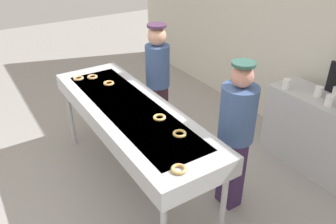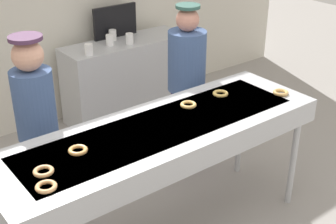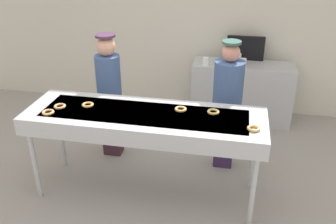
{
  "view_description": "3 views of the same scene",
  "coord_description": "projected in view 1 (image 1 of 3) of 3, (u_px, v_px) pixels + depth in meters",
  "views": [
    {
      "loc": [
        2.86,
        -1.35,
        2.76
      ],
      "look_at": [
        0.23,
        0.33,
        0.99
      ],
      "focal_mm": 35.98,
      "sensor_mm": 36.0,
      "label": 1
    },
    {
      "loc": [
        -1.83,
        -2.45,
        2.68
      ],
      "look_at": [
        0.27,
        0.27,
        0.97
      ],
      "focal_mm": 50.35,
      "sensor_mm": 36.0,
      "label": 2
    },
    {
      "loc": [
        0.93,
        -3.43,
        2.81
      ],
      "look_at": [
        0.21,
        0.23,
        0.96
      ],
      "focal_mm": 39.59,
      "sensor_mm": 36.0,
      "label": 3
    }
  ],
  "objects": [
    {
      "name": "glazed_donut_2",
      "position": [
        109.0,
        83.0,
        4.08
      ],
      "size": [
        0.13,
        0.13,
        0.03
      ],
      "primitive_type": "torus",
      "rotation": [
        0.0,
        0.0,
        1.54
      ],
      "color": "#EDAA5C",
      "rests_on": "fryer_conveyor"
    },
    {
      "name": "worker_assistant",
      "position": [
        236.0,
        129.0,
        3.34
      ],
      "size": [
        0.36,
        0.36,
        1.67
      ],
      "rotation": [
        0.0,
        0.0,
        3.42
      ],
      "color": "#38224B",
      "rests_on": "ground"
    },
    {
      "name": "paper_cup_3",
      "position": [
        329.0,
        100.0,
        3.78
      ],
      "size": [
        0.09,
        0.09,
        0.13
      ],
      "primitive_type": "cylinder",
      "color": "white",
      "rests_on": "prep_counter"
    },
    {
      "name": "paper_cup_2",
      "position": [
        318.0,
        91.0,
        3.98
      ],
      "size": [
        0.09,
        0.09,
        0.13
      ],
      "primitive_type": "cylinder",
      "color": "white",
      "rests_on": "prep_counter"
    },
    {
      "name": "glazed_donut_1",
      "position": [
        92.0,
        77.0,
        4.25
      ],
      "size": [
        0.18,
        0.18,
        0.03
      ],
      "primitive_type": "torus",
      "rotation": [
        0.0,
        0.0,
        2.62
      ],
      "color": "#E6AC6E",
      "rests_on": "fryer_conveyor"
    },
    {
      "name": "fryer_conveyor",
      "position": [
        130.0,
        115.0,
        3.63
      ],
      "size": [
        2.6,
        0.82,
        1.04
      ],
      "color": "#B7BABF",
      "rests_on": "ground"
    },
    {
      "name": "glazed_donut_5",
      "position": [
        78.0,
        78.0,
        4.21
      ],
      "size": [
        0.16,
        0.16,
        0.03
      ],
      "primitive_type": "torus",
      "rotation": [
        0.0,
        0.0,
        1.88
      ],
      "color": "#EFB06E",
      "rests_on": "fryer_conveyor"
    },
    {
      "name": "back_wall",
      "position": [
        298.0,
        20.0,
        4.49
      ],
      "size": [
        8.0,
        0.12,
        3.24
      ],
      "primitive_type": "cube",
      "color": "silver",
      "rests_on": "ground"
    },
    {
      "name": "glazed_donut_4",
      "position": [
        180.0,
        134.0,
        3.11
      ],
      "size": [
        0.18,
        0.18,
        0.03
      ],
      "primitive_type": "torus",
      "rotation": [
        0.0,
        0.0,
        2.67
      ],
      "color": "#E0B85C",
      "rests_on": "fryer_conveyor"
    },
    {
      "name": "paper_cup_0",
      "position": [
        336.0,
        93.0,
        3.95
      ],
      "size": [
        0.09,
        0.09,
        0.13
      ],
      "primitive_type": "cylinder",
      "color": "white",
      "rests_on": "prep_counter"
    },
    {
      "name": "prep_counter",
      "position": [
        326.0,
        138.0,
        4.09
      ],
      "size": [
        1.55,
        0.53,
        0.95
      ],
      "primitive_type": "cube",
      "color": "#B7BABF",
      "rests_on": "ground"
    },
    {
      "name": "ground_plane",
      "position": [
        135.0,
        182.0,
        4.09
      ],
      "size": [
        16.0,
        16.0,
        0.0
      ],
      "primitive_type": "plane",
      "color": "#9E9993"
    },
    {
      "name": "glazed_donut_0",
      "position": [
        179.0,
        169.0,
        2.66
      ],
      "size": [
        0.16,
        0.16,
        0.03
      ],
      "primitive_type": "torus",
      "rotation": [
        0.0,
        0.0,
        1.86
      ],
      "color": "#DFAE61",
      "rests_on": "fryer_conveyor"
    },
    {
      "name": "glazed_donut_3",
      "position": [
        159.0,
        117.0,
        3.37
      ],
      "size": [
        0.13,
        0.13,
        0.03
      ],
      "primitive_type": "torus",
      "rotation": [
        0.0,
        0.0,
        3.14
      ],
      "color": "#EEBA63",
      "rests_on": "fryer_conveyor"
    },
    {
      "name": "worker_baker",
      "position": [
        158.0,
        79.0,
        4.46
      ],
      "size": [
        0.32,
        0.32,
        1.67
      ],
      "rotation": [
        0.0,
        0.0,
        3.17
      ],
      "color": "#3A212C",
      "rests_on": "ground"
    },
    {
      "name": "paper_cup_1",
      "position": [
        286.0,
        84.0,
        4.17
      ],
      "size": [
        0.09,
        0.09,
        0.13
      ],
      "primitive_type": "cylinder",
      "color": "white",
      "rests_on": "prep_counter"
    }
  ]
}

